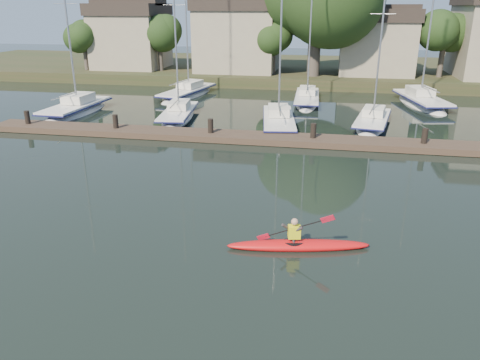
% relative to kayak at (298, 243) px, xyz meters
% --- Properties ---
extents(ground, '(160.00, 160.00, 0.00)m').
position_rel_kayak_xyz_m(ground, '(-3.08, -1.48, -0.18)').
color(ground, black).
rests_on(ground, ground).
extents(kayak, '(4.68, 1.53, 1.49)m').
position_rel_kayak_xyz_m(kayak, '(0.00, 0.00, 0.00)').
color(kayak, red).
rests_on(kayak, ground).
extents(dock, '(34.00, 2.00, 1.80)m').
position_rel_kayak_xyz_m(dock, '(-3.08, 12.52, 0.02)').
color(dock, '#4B3A2A').
rests_on(dock, ground).
extents(sailboat_0, '(2.56, 8.40, 13.24)m').
position_rel_kayak_xyz_m(sailboat_0, '(-17.59, 17.58, -0.40)').
color(sailboat_0, silver).
rests_on(sailboat_0, ground).
extents(sailboat_1, '(2.96, 8.10, 12.95)m').
position_rel_kayak_xyz_m(sailboat_1, '(-9.69, 17.47, -0.36)').
color(sailboat_1, silver).
rests_on(sailboat_1, ground).
extents(sailboat_2, '(3.25, 8.89, 14.38)m').
position_rel_kayak_xyz_m(sailboat_2, '(-2.53, 16.72, -0.36)').
color(sailboat_2, silver).
rests_on(sailboat_2, ground).
extents(sailboat_3, '(3.21, 7.73, 12.10)m').
position_rel_kayak_xyz_m(sailboat_3, '(3.58, 17.84, -0.36)').
color(sailboat_3, silver).
rests_on(sailboat_3, ground).
extents(sailboat_5, '(3.72, 9.49, 15.33)m').
position_rel_kayak_xyz_m(sailboat_5, '(-11.59, 25.95, -0.37)').
color(sailboat_5, silver).
rests_on(sailboat_5, ground).
extents(sailboat_6, '(2.26, 9.31, 14.70)m').
position_rel_kayak_xyz_m(sailboat_6, '(-1.14, 25.20, -0.35)').
color(sailboat_6, silver).
rests_on(sailboat_6, ground).
extents(sailboat_7, '(4.14, 9.24, 14.43)m').
position_rel_kayak_xyz_m(sailboat_7, '(7.90, 25.60, -0.39)').
color(sailboat_7, silver).
rests_on(sailboat_7, ground).
extents(shore, '(90.00, 25.25, 12.75)m').
position_rel_kayak_xyz_m(shore, '(-1.47, 38.81, 3.05)').
color(shore, '#253219').
rests_on(shore, ground).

